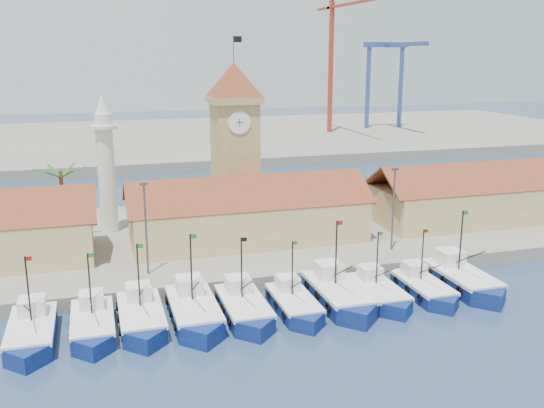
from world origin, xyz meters
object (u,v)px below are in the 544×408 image
object	(u,v)px
boat_0	(31,335)
clock_tower	(235,142)
minaret	(106,164)
boat_5	(295,306)

from	to	relation	value
boat_0	clock_tower	bearing A→B (deg)	46.44
boat_0	clock_tower	world-z (taller)	clock_tower
minaret	boat_0	bearing A→B (deg)	-105.47
boat_5	clock_tower	bearing A→B (deg)	89.45
boat_5	clock_tower	xyz separation A→B (m)	(0.22, 23.50, 11.26)
boat_5	clock_tower	size ratio (longest dim) A/B	0.39
boat_0	boat_5	bearing A→B (deg)	-1.12
boat_5	minaret	bearing A→B (deg)	120.08
boat_5	minaret	world-z (taller)	minaret
boat_0	clock_tower	distance (m)	33.76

